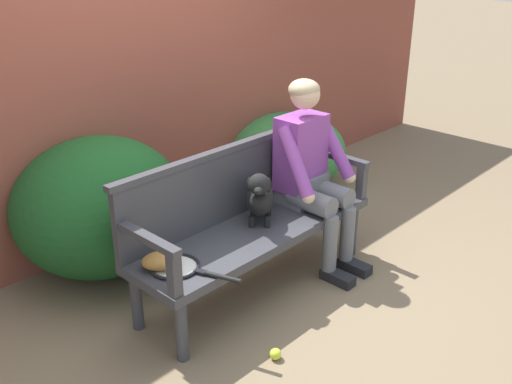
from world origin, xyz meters
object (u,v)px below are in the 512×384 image
Objects in this scene: person_seated at (310,168)px; tennis_ball at (276,354)px; garden_bench at (256,235)px; tennis_racket at (179,267)px; dog_on_bench at (260,197)px; baseball_glove at (161,261)px.

person_seated is 1.33m from tennis_ball.
person_seated is at bearing -1.87° from garden_bench.
tennis_racket is (-0.67, -0.03, 0.07)m from garden_bench.
tennis_ball is (0.21, -0.55, -0.42)m from tennis_racket.
dog_on_bench reaches higher than tennis_ball.
garden_bench is at bearing 178.13° from person_seated.
person_seated is 5.99× the size of baseball_glove.
baseball_glove is at bearing 126.14° from tennis_racket.
dog_on_bench is at bearing 20.32° from garden_bench.
baseball_glove is (-0.79, 0.03, -0.15)m from dog_on_bench.
garden_bench is 4.63× the size of dog_on_bench.
dog_on_bench reaches higher than tennis_racket.
tennis_ball is at bearing -34.48° from baseball_glove.
tennis_ball is at bearing -69.20° from tennis_racket.
dog_on_bench is 1.00m from tennis_ball.
tennis_racket is (-1.19, -0.02, -0.26)m from person_seated.
tennis_racket is 0.73m from tennis_ball.
tennis_racket is 2.64× the size of baseball_glove.
garden_bench is 1.35× the size of person_seated.
garden_bench is at bearing 2.87° from tennis_racket.
garden_bench is at bearing 51.84° from tennis_ball.
dog_on_bench reaches higher than garden_bench.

